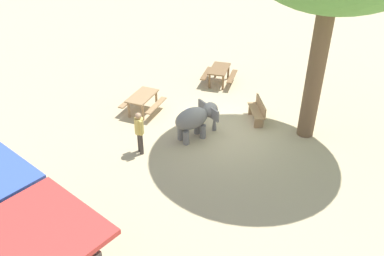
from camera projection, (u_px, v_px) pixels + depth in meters
ground_plane at (226, 132)px, 15.45m from camera, size 60.00×60.00×0.00m
elephant at (196, 118)px, 14.74m from camera, size 1.32×1.85×1.28m
person_handler at (139, 130)px, 13.82m from camera, size 0.48×0.32×1.62m
wooden_bench at (258, 110)px, 15.94m from camera, size 1.28×1.27×0.88m
picnic_table_near at (219, 72)px, 18.79m from camera, size 1.97×1.98×0.78m
picnic_table_far at (143, 99)px, 16.47m from camera, size 1.87×1.88×0.78m
feed_bucket at (190, 113)px, 16.36m from camera, size 0.36×0.36×0.32m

